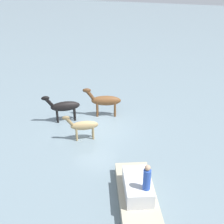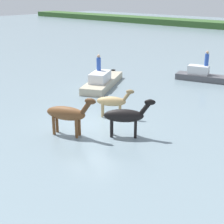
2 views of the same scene
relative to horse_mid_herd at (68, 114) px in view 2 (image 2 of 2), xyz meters
The scene contains 8 objects.
ground_plane 2.19m from the horse_mid_herd, 93.55° to the left, with size 156.85×156.85×0.00m, color gray.
horse_mid_herd is the anchor object (origin of this frame).
horse_chestnut_trailing 3.43m from the horse_mid_herd, 91.09° to the left, with size 1.99×1.44×1.67m.
horse_pinto_flank 2.85m from the horse_mid_herd, 38.61° to the left, with size 2.24×1.83×1.96m.
boat_launch_far 14.52m from the horse_mid_herd, 90.24° to the left, with size 4.76×2.35×1.33m.
boat_dinghy_port 9.32m from the horse_mid_herd, 122.47° to the left, with size 4.01×5.95×1.37m.
person_helmsman_aft 14.77m from the horse_mid_herd, 90.17° to the left, with size 0.32×0.32×1.19m.
person_watcher_seated 9.34m from the horse_mid_herd, 124.12° to the left, with size 0.32×0.32×1.19m.
Camera 2 is at (12.05, -12.07, 6.84)m, focal length 53.99 mm.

